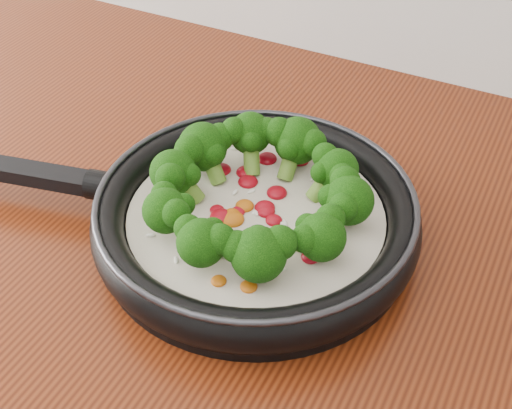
% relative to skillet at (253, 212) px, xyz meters
% --- Properties ---
extents(skillet, '(0.59, 0.43, 0.10)m').
position_rel_skillet_xyz_m(skillet, '(0.00, 0.00, 0.00)').
color(skillet, black).
rests_on(skillet, counter).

